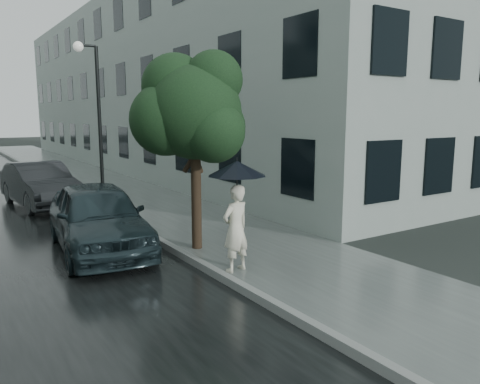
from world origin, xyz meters
TOP-DOWN VIEW (x-y plane):
  - ground at (0.00, 0.00)m, footprint 120.00×120.00m
  - sidewalk at (0.25, 12.00)m, footprint 3.50×60.00m
  - kerb_near at (-1.57, 12.00)m, footprint 0.15×60.00m
  - building_near at (5.47, 19.50)m, footprint 7.02×36.00m
  - pedestrian at (-1.09, 1.22)m, footprint 0.67×0.51m
  - umbrella at (-1.08, 1.19)m, footprint 1.16×1.16m
  - street_tree at (-0.98, 3.08)m, footprint 2.63×2.39m
  - lamp_post at (-1.22, 9.65)m, footprint 0.85×0.34m
  - car_near at (-2.87, 4.00)m, footprint 2.19×4.54m
  - car_far at (-2.97, 10.05)m, footprint 1.95×4.44m

SIDE VIEW (x-z plane):
  - ground at x=0.00m, z-range 0.00..0.00m
  - sidewalk at x=0.25m, z-range 0.00..0.01m
  - kerb_near at x=-1.57m, z-range 0.00..0.15m
  - car_far at x=-2.97m, z-range 0.01..1.43m
  - car_near at x=-2.87m, z-range 0.01..1.50m
  - pedestrian at x=-1.09m, z-range 0.01..1.67m
  - umbrella at x=-1.08m, z-range 1.36..2.59m
  - lamp_post at x=-1.22m, z-range 0.37..5.61m
  - street_tree at x=-0.98m, z-range 0.87..5.18m
  - building_near at x=5.47m, z-range 0.00..9.00m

